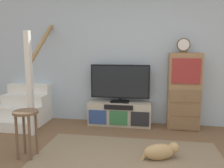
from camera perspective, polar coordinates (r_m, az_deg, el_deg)
The scene contains 9 objects.
back_wall at distance 4.72m, azimuth 6.02°, elevation 6.75°, with size 6.40×0.12×2.70m, color #A8BCD1.
area_rug at distance 3.23m, azimuth 3.56°, elevation -19.00°, with size 2.60×1.80×0.01m, color #847056.
media_console at distance 4.65m, azimuth 1.89°, elevation -7.25°, with size 1.23×0.38×0.46m.
television at distance 4.55m, azimuth 1.96°, elevation 0.39°, with size 1.15×0.22×0.74m.
side_cabinet at distance 4.56m, azimuth 17.17°, elevation -1.71°, with size 0.58×0.38×1.43m.
desk_clock at distance 4.47m, azimuth 17.07°, elevation 9.02°, with size 0.24×0.08×0.26m.
staircase at distance 5.24m, azimuth -19.66°, elevation -4.36°, with size 1.00×1.36×2.20m.
bar_stool_near at distance 3.44m, azimuth -20.26°, elevation -8.86°, with size 0.34×0.34×0.67m.
dog at distance 3.38m, azimuth 11.93°, elevation -15.80°, with size 0.52×0.33×0.23m.
Camera 1 is at (0.28, -2.25, 1.50)m, focal length 37.37 mm.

